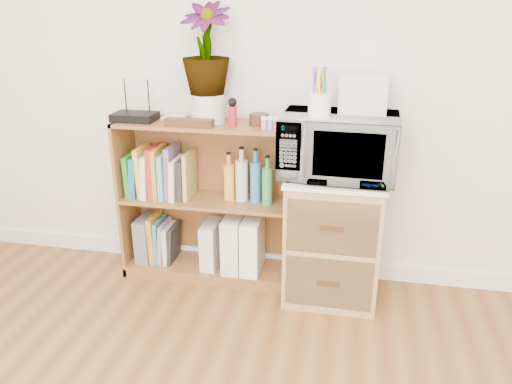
# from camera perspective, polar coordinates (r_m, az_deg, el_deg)

# --- Properties ---
(skirting_board) EXTENTS (4.00, 0.02, 0.10)m
(skirting_board) POSITION_cam_1_polar(r_m,az_deg,el_deg) (3.18, 1.39, -7.81)
(skirting_board) COLOR white
(skirting_board) RESTS_ON ground
(bookshelf) EXTENTS (1.00, 0.30, 0.95)m
(bookshelf) POSITION_cam_1_polar(r_m,az_deg,el_deg) (2.95, -5.73, -1.16)
(bookshelf) COLOR brown
(bookshelf) RESTS_ON ground
(wicker_unit) EXTENTS (0.50, 0.45, 0.70)m
(wicker_unit) POSITION_cam_1_polar(r_m,az_deg,el_deg) (2.82, 8.75, -5.20)
(wicker_unit) COLOR #9E7542
(wicker_unit) RESTS_ON ground
(microwave) EXTENTS (0.60, 0.42, 0.33)m
(microwave) POSITION_cam_1_polar(r_m,az_deg,el_deg) (2.62, 9.37, 5.23)
(microwave) COLOR silver
(microwave) RESTS_ON wicker_unit
(pen_cup) EXTENTS (0.11, 0.11, 0.12)m
(pen_cup) POSITION_cam_1_polar(r_m,az_deg,el_deg) (2.49, 7.26, 9.84)
(pen_cup) COLOR white
(pen_cup) RESTS_ON microwave
(small_appliance) EXTENTS (0.24, 0.20, 0.19)m
(small_appliance) POSITION_cam_1_polar(r_m,az_deg,el_deg) (2.65, 12.12, 10.92)
(small_appliance) COLOR silver
(small_appliance) RESTS_ON microwave
(router) EXTENTS (0.24, 0.16, 0.04)m
(router) POSITION_cam_1_polar(r_m,az_deg,el_deg) (2.92, -13.68, 8.36)
(router) COLOR black
(router) RESTS_ON bookshelf
(white_bowl) EXTENTS (0.13, 0.13, 0.03)m
(white_bowl) POSITION_cam_1_polar(r_m,az_deg,el_deg) (2.83, -9.43, 8.13)
(white_bowl) COLOR silver
(white_bowl) RESTS_ON bookshelf
(plant_pot) EXTENTS (0.19, 0.19, 0.16)m
(plant_pot) POSITION_cam_1_polar(r_m,az_deg,el_deg) (2.80, -5.53, 9.51)
(plant_pot) COLOR silver
(plant_pot) RESTS_ON bookshelf
(potted_plant) EXTENTS (0.27, 0.27, 0.48)m
(potted_plant) POSITION_cam_1_polar(r_m,az_deg,el_deg) (2.76, -5.76, 15.98)
(potted_plant) COLOR #317C34
(potted_plant) RESTS_ON plant_pot
(trinket_box) EXTENTS (0.26, 0.07, 0.04)m
(trinket_box) POSITION_cam_1_polar(r_m,az_deg,el_deg) (2.72, -7.67, 7.85)
(trinket_box) COLOR #321A0D
(trinket_box) RESTS_ON bookshelf
(kokeshi_doll) EXTENTS (0.05, 0.05, 0.11)m
(kokeshi_doll) POSITION_cam_1_polar(r_m,az_deg,el_deg) (2.71, -2.69, 8.65)
(kokeshi_doll) COLOR #B5162A
(kokeshi_doll) RESTS_ON bookshelf
(wooden_bowl) EXTENTS (0.11, 0.11, 0.06)m
(wooden_bowl) POSITION_cam_1_polar(r_m,az_deg,el_deg) (2.73, 0.32, 8.30)
(wooden_bowl) COLOR #361C0E
(wooden_bowl) RESTS_ON bookshelf
(paint_jars) EXTENTS (0.12, 0.04, 0.06)m
(paint_jars) POSITION_cam_1_polar(r_m,az_deg,el_deg) (2.62, 1.63, 7.73)
(paint_jars) COLOR pink
(paint_jars) RESTS_ON bookshelf
(file_box) EXTENTS (0.08, 0.22, 0.27)m
(file_box) POSITION_cam_1_polar(r_m,az_deg,el_deg) (3.19, -12.38, -5.08)
(file_box) COLOR slate
(file_box) RESTS_ON bookshelf
(magazine_holder_left) EXTENTS (0.09, 0.22, 0.28)m
(magazine_holder_left) POSITION_cam_1_polar(r_m,az_deg,el_deg) (3.04, -5.14, -5.93)
(magazine_holder_left) COLOR silver
(magazine_holder_left) RESTS_ON bookshelf
(magazine_holder_mid) EXTENTS (0.11, 0.27, 0.33)m
(magazine_holder_mid) POSITION_cam_1_polar(r_m,az_deg,el_deg) (3.00, -2.50, -5.69)
(magazine_holder_mid) COLOR silver
(magazine_holder_mid) RESTS_ON bookshelf
(magazine_holder_right) EXTENTS (0.11, 0.27, 0.33)m
(magazine_holder_right) POSITION_cam_1_polar(r_m,az_deg,el_deg) (2.97, -0.38, -5.91)
(magazine_holder_right) COLOR white
(magazine_holder_right) RESTS_ON bookshelf
(cookbooks) EXTENTS (0.38, 0.20, 0.31)m
(cookbooks) POSITION_cam_1_polar(r_m,az_deg,el_deg) (2.98, -10.87, 2.09)
(cookbooks) COLOR #228222
(cookbooks) RESTS_ON bookshelf
(liquor_bottles) EXTENTS (0.29, 0.07, 0.31)m
(liquor_bottles) POSITION_cam_1_polar(r_m,az_deg,el_deg) (2.83, -1.01, 1.68)
(liquor_bottles) COLOR gold
(liquor_bottles) RESTS_ON bookshelf
(lower_books) EXTENTS (0.16, 0.19, 0.29)m
(lower_books) POSITION_cam_1_polar(r_m,az_deg,el_deg) (3.15, -10.47, -5.43)
(lower_books) COLOR #BA8220
(lower_books) RESTS_ON bookshelf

